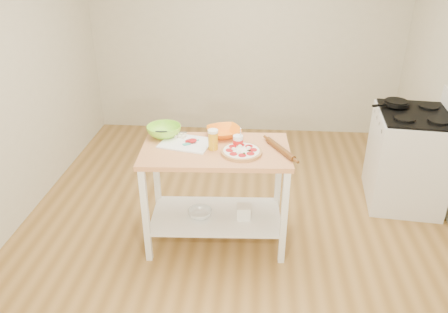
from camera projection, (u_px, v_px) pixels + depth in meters
room_shell at (237, 85)px, 3.49m from camera, size 4.04×4.54×2.74m
prep_island at (216, 176)px, 3.59m from camera, size 1.22×0.71×0.90m
gas_stove at (408, 158)px, 4.27m from camera, size 0.74×0.84×1.11m
skillet at (396, 103)px, 4.20m from camera, size 0.37×0.25×0.03m
pizza at (241, 151)px, 3.40m from camera, size 0.32×0.32×0.05m
cutting_board at (186, 143)px, 3.56m from camera, size 0.46×0.38×0.04m
spatula at (190, 143)px, 3.54m from camera, size 0.13×0.12×0.01m
knife at (167, 132)px, 3.73m from camera, size 0.27×0.04×0.01m
orange_bowl at (224, 132)px, 3.69m from camera, size 0.37×0.37×0.07m
green_bowl at (164, 131)px, 3.68m from camera, size 0.31×0.31×0.09m
beer_pint at (213, 139)px, 3.44m from camera, size 0.08×0.08×0.16m
yogurt_tub at (238, 141)px, 3.49m from camera, size 0.08×0.08×0.18m
rolling_pin at (280, 149)px, 3.43m from camera, size 0.23×0.36×0.04m
shelf_glass_bowl at (200, 213)px, 3.74m from camera, size 0.27×0.27×0.06m
shelf_bin at (244, 212)px, 3.72m from camera, size 0.12×0.12×0.12m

